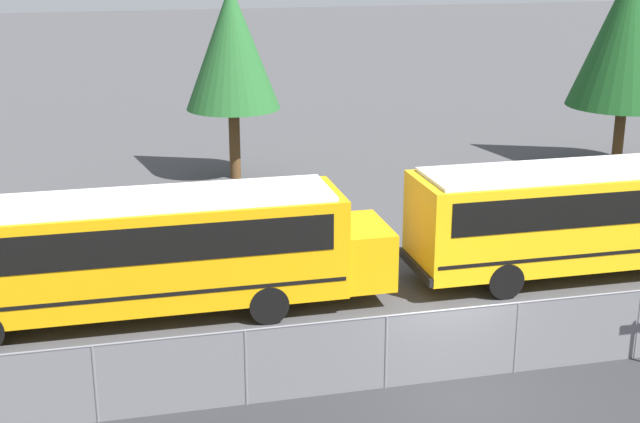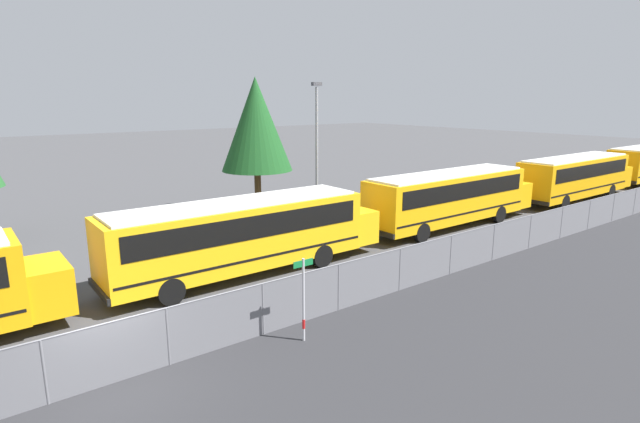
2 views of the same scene
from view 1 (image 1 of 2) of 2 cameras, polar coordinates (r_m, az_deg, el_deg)
name	(u,v)px [view 1 (image 1 of 2)]	position (r m, az deg, el deg)	size (l,w,h in m)	color
ground_plane	(450,380)	(20.22, 8.34, -10.61)	(200.00, 200.00, 0.00)	#424244
fence	(452,344)	(19.82, 8.45, -8.38)	(118.23, 0.07, 1.72)	#9EA0A5
school_bus_3	(136,247)	(22.84, -11.67, -2.25)	(12.42, 2.62, 3.17)	orange
school_bus_4	(610,209)	(26.72, 18.05, 0.14)	(12.42, 2.62, 3.17)	yellow
tree_1	(232,48)	(35.01, -5.66, 10.39)	(3.68, 3.68, 7.61)	#51381E
tree_3	(629,32)	(38.63, 19.19, 10.78)	(4.62, 4.62, 8.61)	#51381E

